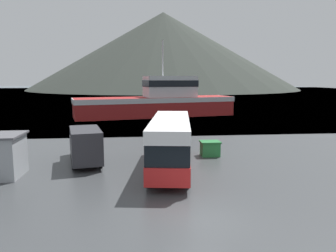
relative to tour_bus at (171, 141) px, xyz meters
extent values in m
plane|color=#383A3D|center=(0.29, -8.14, -1.89)|extent=(400.00, 400.00, 0.00)
plane|color=slate|center=(0.29, 132.19, -1.89)|extent=(240.00, 240.00, 0.00)
cone|color=#2D332D|center=(14.17, 165.66, 19.16)|extent=(146.06, 146.06, 42.11)
cube|color=red|center=(0.00, -0.01, -0.93)|extent=(3.86, 10.61, 1.02)
cube|color=black|center=(0.00, -0.01, 0.17)|extent=(3.78, 10.40, 1.17)
cube|color=white|center=(0.00, -0.01, 1.12)|extent=(3.86, 10.61, 0.73)
cube|color=black|center=(0.74, 5.14, -0.04)|extent=(2.10, 0.36, 1.58)
cylinder|color=black|center=(-0.52, 3.73, -1.44)|extent=(0.43, 0.93, 0.90)
cylinder|color=black|center=(1.56, 3.43, -1.44)|extent=(0.43, 0.93, 0.90)
cylinder|color=black|center=(-1.56, -3.46, -1.44)|extent=(0.43, 0.93, 0.90)
cylinder|color=black|center=(0.52, -3.76, -1.44)|extent=(0.43, 0.93, 0.90)
cube|color=#2D2D33|center=(-5.74, 1.53, -0.44)|extent=(2.80, 4.45, 2.20)
cube|color=#2D2D33|center=(-6.36, 4.41, -0.93)|extent=(2.30, 2.14, 1.21)
cube|color=black|center=(-6.17, 3.57, 0.06)|extent=(1.65, 0.41, 0.77)
cylinder|color=black|center=(-7.16, 4.00, -1.54)|extent=(0.36, 0.73, 0.70)
cylinder|color=black|center=(-5.45, 4.37, -1.54)|extent=(0.36, 0.73, 0.70)
cylinder|color=black|center=(-6.40, 0.42, -1.54)|extent=(0.36, 0.73, 0.70)
cylinder|color=black|center=(-4.68, 0.79, -1.54)|extent=(0.36, 0.73, 0.70)
cube|color=maroon|center=(0.92, 30.57, -0.37)|extent=(25.62, 11.21, 3.03)
cube|color=silver|center=(0.92, 30.57, 0.77)|extent=(25.87, 11.32, 0.76)
cube|color=silver|center=(3.35, 31.14, 2.80)|extent=(8.69, 5.68, 3.30)
cube|color=black|center=(3.35, 31.14, 3.29)|extent=(8.87, 5.82, 0.99)
cylinder|color=#B2B2B7|center=(2.18, 30.87, 7.20)|extent=(0.20, 0.20, 5.52)
cube|color=#287F3D|center=(3.47, 3.36, -1.37)|extent=(1.39, 1.12, 1.04)
cube|color=#226C34|center=(3.47, 3.36, -0.79)|extent=(1.53, 1.24, 0.12)
cube|color=#19234C|center=(4.88, 33.22, -1.47)|extent=(7.85, 5.51, 0.84)
camera|label=1|loc=(-2.34, -21.12, 4.11)|focal=35.00mm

